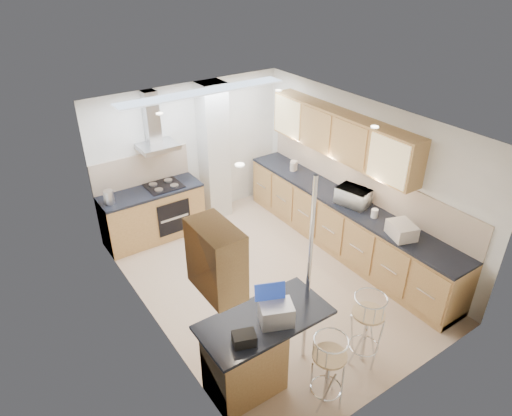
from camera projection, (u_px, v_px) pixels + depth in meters
ground at (269, 279)px, 7.00m from camera, size 4.80×4.80×0.00m
room_shell at (274, 175)px, 6.66m from camera, size 3.64×4.84×2.51m
right_counter at (343, 225)px, 7.51m from camera, size 0.63×4.40×0.92m
back_counter at (153, 214)px, 7.81m from camera, size 1.70×0.63×0.92m
peninsula at (264, 349)px, 5.18m from camera, size 1.47×0.72×0.94m
microwave at (353, 197)px, 7.09m from camera, size 0.45×0.57×0.28m
laptop at (276, 314)px, 4.84m from camera, size 0.42×0.38×0.24m
bag at (244, 339)px, 4.60m from camera, size 0.28×0.24×0.13m
bar_stool_near at (328, 371)px, 4.90m from camera, size 0.40×0.40×0.96m
bar_stool_end at (366, 329)px, 5.41m from camera, size 0.56×0.56×1.00m
jar_a at (294, 165)px, 8.22m from camera, size 0.14×0.14×0.18m
jar_b at (293, 166)px, 8.19m from camera, size 0.14×0.14×0.16m
jar_c at (344, 195)px, 7.20m from camera, size 0.16×0.16×0.21m
jar_d at (375, 213)px, 6.79m from camera, size 0.13×0.13×0.13m
bread_bin at (402, 230)px, 6.32m from camera, size 0.41×0.47×0.20m
kettle at (109, 197)px, 7.13m from camera, size 0.16×0.16×0.23m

